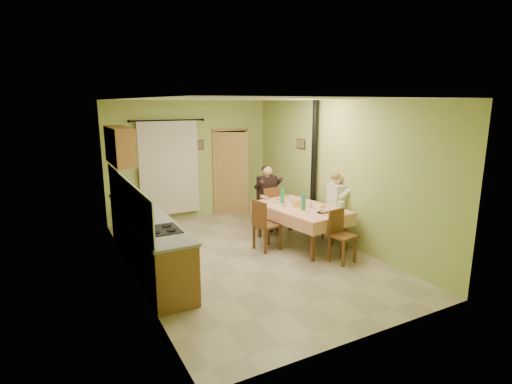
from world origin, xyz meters
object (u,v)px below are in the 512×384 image
man_far (268,190)px  chair_far (268,216)px  stove_flue (313,185)px  chair_right (337,227)px  man_right (338,199)px  dining_table (300,225)px  chair_left (266,235)px  chair_near (342,246)px

man_far → chair_far: bearing=-90.0°
man_far → stove_flue: stove_flue is taller
chair_right → man_right: 0.59m
chair_right → man_far: man_far is taller
man_far → stove_flue: size_ratio=0.50×
man_far → man_right: (0.82, -1.36, 0.00)m
dining_table → stove_flue: size_ratio=0.71×
chair_far → chair_right: 1.59m
man_far → man_right: size_ratio=1.00×
chair_right → chair_left: (-1.49, 0.26, -0.00)m
dining_table → chair_near: 1.12m
chair_near → man_right: 1.23m
chair_near → man_right: man_right is taller
chair_left → man_far: (0.66, 1.10, 0.59)m
chair_far → man_right: bearing=-60.8°
chair_far → chair_left: chair_left is taller
dining_table → stove_flue: (0.68, 0.54, 0.65)m
chair_near → chair_right: bearing=-135.0°
chair_far → stove_flue: 1.22m
man_right → stove_flue: size_ratio=0.50×
chair_near → dining_table: bearing=-93.8°
dining_table → man_right: (0.73, -0.21, 0.50)m
dining_table → chair_near: bearing=-91.4°
chair_left → stove_flue: stove_flue is taller
chair_far → chair_near: (0.22, -2.24, -0.00)m
chair_far → man_right: size_ratio=0.69×
man_far → stove_flue: bearing=-40.5°
chair_far → man_far: (-0.00, 0.01, 0.59)m
chair_left → man_right: 1.61m
chair_far → chair_near: 2.25m
chair_right → man_far: bearing=40.9°
chair_far → chair_near: size_ratio=1.04×
chair_left → man_far: size_ratio=0.70×
chair_far → chair_right: chair_right is taller
chair_left → stove_flue: bearing=100.7°
chair_right → man_right: size_ratio=0.73×
chair_far → chair_left: (-0.66, -1.09, 0.00)m
man_right → chair_near: bearing=155.1°
dining_table → man_far: (-0.09, 1.14, 0.50)m
dining_table → chair_right: chair_right is taller
chair_near → man_far: (-0.22, 2.25, 0.59)m
dining_table → stove_flue: 1.08m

